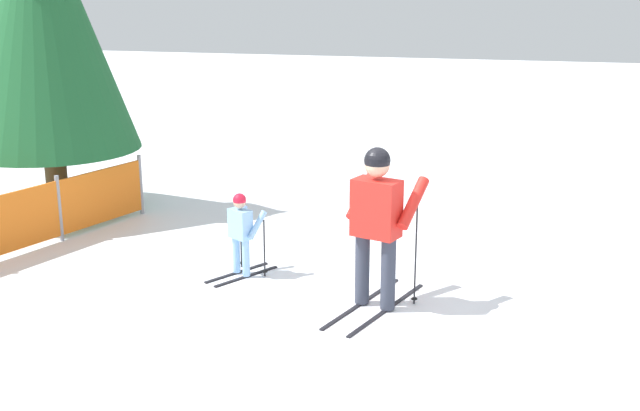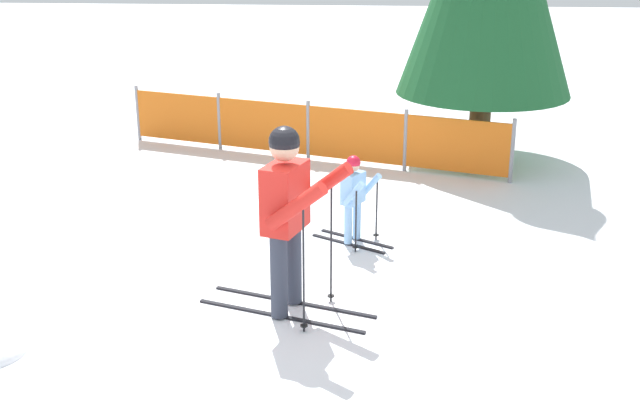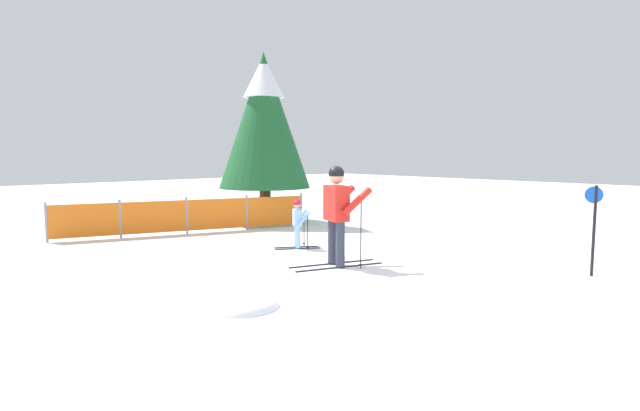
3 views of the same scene
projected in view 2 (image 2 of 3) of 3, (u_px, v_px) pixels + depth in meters
The scene contains 4 objects.
ground_plane at pixel (262, 310), 7.81m from camera, with size 60.00×60.00×0.00m, color white.
skier_adult at pixel (288, 204), 7.44m from camera, with size 1.77×0.98×1.84m.
skier_child at pixel (354, 193), 9.26m from camera, with size 0.98×0.71×1.06m.
safety_fence at pixel (308, 130), 12.60m from camera, with size 6.11×2.03×0.95m.
Camera 2 is at (1.09, -6.95, 3.58)m, focal length 45.00 mm.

